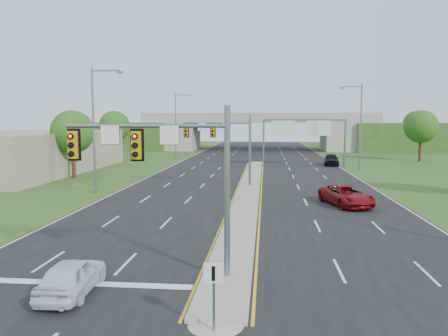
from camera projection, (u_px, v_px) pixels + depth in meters
name	position (u px, v px, depth m)	size (l,w,h in m)	color
ground	(227.00, 280.00, 17.66)	(240.00, 240.00, 0.00)	#2B4E1C
road	(253.00, 174.00, 52.30)	(24.00, 160.00, 0.02)	black
median	(249.00, 189.00, 40.41)	(2.00, 54.00, 0.16)	gray
median_nose	(216.00, 323.00, 13.69)	(2.00, 2.00, 0.16)	gray
lane_markings	(245.00, 181.00, 46.33)	(23.72, 160.00, 0.01)	gold
signal_mast_near	(170.00, 163.00, 17.29)	(6.62, 0.60, 7.00)	slate
signal_mast_far	(226.00, 138.00, 42.04)	(6.62, 0.60, 7.00)	slate
keep_right_sign	(214.00, 285.00, 13.02)	(0.60, 0.13, 2.20)	slate
sign_gantry	(303.00, 129.00, 60.92)	(11.58, 0.44, 6.67)	slate
overpass	(259.00, 134.00, 96.46)	(80.00, 14.00, 8.10)	gray
lightpole_l_mid	(96.00, 124.00, 38.06)	(2.85, 0.25, 11.00)	slate
lightpole_l_far	(177.00, 123.00, 72.70)	(2.85, 0.25, 11.00)	slate
lightpole_r_far	(359.00, 123.00, 55.34)	(2.85, 0.25, 11.00)	slate
tree_l_near	(73.00, 132.00, 48.69)	(4.80, 4.80, 7.60)	#382316
tree_l_mid	(115.00, 126.00, 73.77)	(5.20, 5.20, 8.12)	#382316
tree_r_mid	(421.00, 127.00, 69.05)	(5.20, 5.20, 8.12)	#382316
tree_back_a	(114.00, 123.00, 113.66)	(6.00, 6.00, 8.85)	#382316
tree_back_b	(167.00, 124.00, 112.37)	(5.60, 5.60, 8.32)	#382316
tree_back_c	(357.00, 125.00, 107.83)	(5.60, 5.60, 8.32)	#382316
tree_back_d	(416.00, 123.00, 106.48)	(6.00, 6.00, 8.85)	#382316
commercial_building	(14.00, 152.00, 54.87)	(18.00, 30.00, 5.00)	gray
car_white	(72.00, 276.00, 16.14)	(1.59, 3.94, 1.34)	silver
car_far_a	(346.00, 195.00, 33.02)	(2.53, 5.48, 1.52)	maroon
car_far_c	(331.00, 159.00, 63.01)	(2.01, 5.00, 1.70)	black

